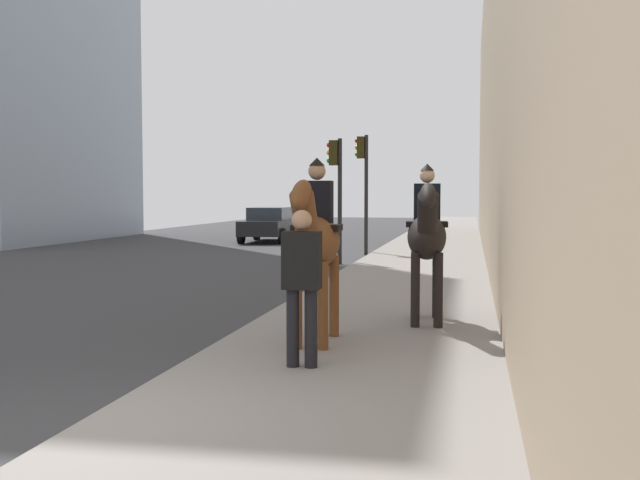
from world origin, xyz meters
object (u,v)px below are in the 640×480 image
at_px(mounted_horse_near, 315,240).
at_px(pedestrian_greeting, 302,277).
at_px(mounted_horse_far, 427,234).
at_px(traffic_light_far_curb, 364,175).
at_px(car_near_lane, 269,224).
at_px(traffic_light_near_curb, 337,180).

bearing_deg(mounted_horse_near, pedestrian_greeting, 3.75).
xyz_separation_m(mounted_horse_near, mounted_horse_far, (1.82, -1.28, -0.01)).
height_order(mounted_horse_near, traffic_light_far_curb, traffic_light_far_curb).
height_order(car_near_lane, traffic_light_near_curb, traffic_light_near_curb).
xyz_separation_m(car_near_lane, traffic_light_far_curb, (-6.41, -4.86, 1.85)).
xyz_separation_m(traffic_light_near_curb, traffic_light_far_curb, (3.38, -0.30, 0.21)).
height_order(mounted_horse_far, pedestrian_greeting, mounted_horse_far).
relative_size(mounted_horse_near, pedestrian_greeting, 1.37).
height_order(pedestrian_greeting, traffic_light_far_curb, traffic_light_far_curb).
bearing_deg(mounted_horse_far, traffic_light_near_curb, -167.25).
distance_m(mounted_horse_near, traffic_light_far_curb, 15.64).
bearing_deg(pedestrian_greeting, mounted_horse_far, -20.72).
bearing_deg(traffic_light_far_curb, pedestrian_greeting, -174.38).
bearing_deg(traffic_light_near_curb, traffic_light_far_curb, -5.07).
bearing_deg(mounted_horse_far, traffic_light_far_curb, -172.43).
distance_m(mounted_horse_near, pedestrian_greeting, 1.38).
bearing_deg(mounted_horse_far, car_near_lane, -163.15).
distance_m(mounted_horse_near, mounted_horse_far, 2.22).
xyz_separation_m(pedestrian_greeting, traffic_light_near_curb, (13.48, 1.96, 1.30)).
bearing_deg(car_near_lane, mounted_horse_near, 13.92).
bearing_deg(mounted_horse_near, traffic_light_near_curb, -172.93).
relative_size(mounted_horse_near, mounted_horse_far, 1.01).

